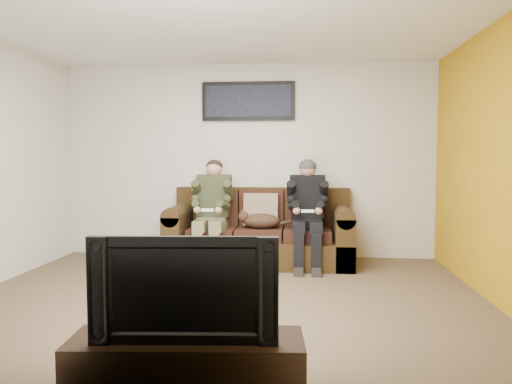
# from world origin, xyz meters

# --- Properties ---
(floor) EXTENTS (5.00, 5.00, 0.00)m
(floor) POSITION_xyz_m (0.00, 0.00, 0.00)
(floor) COLOR brown
(floor) RESTS_ON ground
(ceiling) EXTENTS (5.00, 5.00, 0.00)m
(ceiling) POSITION_xyz_m (0.00, 0.00, 2.60)
(ceiling) COLOR silver
(ceiling) RESTS_ON ground
(wall_back) EXTENTS (5.00, 0.00, 5.00)m
(wall_back) POSITION_xyz_m (0.00, 2.25, 1.30)
(wall_back) COLOR beige
(wall_back) RESTS_ON ground
(wall_front) EXTENTS (5.00, 0.00, 5.00)m
(wall_front) POSITION_xyz_m (0.00, -2.25, 1.30)
(wall_front) COLOR beige
(wall_front) RESTS_ON ground
(wall_right) EXTENTS (0.00, 4.50, 4.50)m
(wall_right) POSITION_xyz_m (2.50, 0.00, 1.30)
(wall_right) COLOR beige
(wall_right) RESTS_ON ground
(accent_wall_right) EXTENTS (0.00, 4.50, 4.50)m
(accent_wall_right) POSITION_xyz_m (2.49, 0.00, 1.30)
(accent_wall_right) COLOR #BF8913
(accent_wall_right) RESTS_ON ground
(sofa) EXTENTS (2.31, 1.00, 0.94)m
(sofa) POSITION_xyz_m (0.21, 1.83, 0.36)
(sofa) COLOR #35240F
(sofa) RESTS_ON ground
(throw_pillow) EXTENTS (0.44, 0.21, 0.44)m
(throw_pillow) POSITION_xyz_m (0.21, 1.88, 0.67)
(throw_pillow) COLOR #856D57
(throw_pillow) RESTS_ON sofa
(throw_blanket) EXTENTS (0.47, 0.23, 0.08)m
(throw_blanket) POSITION_xyz_m (-0.49, 2.12, 0.94)
(throw_blanket) COLOR #C1B78E
(throw_blanket) RESTS_ON sofa
(person_left) EXTENTS (0.51, 0.87, 1.32)m
(person_left) POSITION_xyz_m (-0.39, 1.64, 0.75)
(person_left) COLOR #706846
(person_left) RESTS_ON sofa
(person_right) EXTENTS (0.51, 0.86, 1.33)m
(person_right) POSITION_xyz_m (0.80, 1.64, 0.75)
(person_right) COLOR black
(person_right) RESTS_ON sofa
(cat) EXTENTS (0.66, 0.26, 0.24)m
(cat) POSITION_xyz_m (0.21, 1.65, 0.56)
(cat) COLOR #4C301E
(cat) RESTS_ON sofa
(framed_poster) EXTENTS (1.25, 0.05, 0.52)m
(framed_poster) POSITION_xyz_m (0.01, 2.22, 2.10)
(framed_poster) COLOR black
(framed_poster) RESTS_ON wall_back
(tv_stand) EXTENTS (1.27, 0.50, 0.39)m
(tv_stand) POSITION_xyz_m (0.13, -1.95, 0.20)
(tv_stand) COLOR black
(tv_stand) RESTS_ON ground
(television) EXTENTS (0.98, 0.20, 0.56)m
(television) POSITION_xyz_m (0.13, -1.95, 0.67)
(television) COLOR black
(television) RESTS_ON tv_stand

